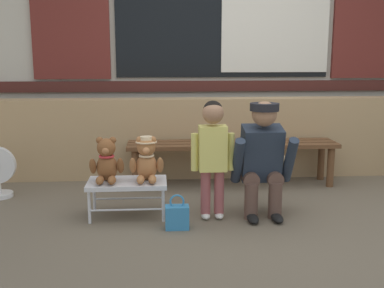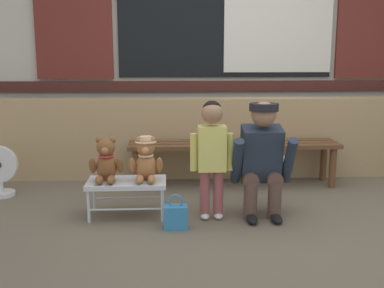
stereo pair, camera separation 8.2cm
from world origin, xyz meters
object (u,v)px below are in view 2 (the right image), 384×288
Objects in this scene: child_standing at (212,147)px; floor_fan at (0,172)px; small_display_bench at (127,185)px; teddy_bear_with_hat at (146,160)px; handbag_on_ground at (176,216)px; teddy_bear_plain at (106,161)px; wooden_bench_long at (234,149)px; adult_crouching at (263,159)px.

child_standing is 2.00× the size of floor_fan.
small_display_bench is 0.26m from teddy_bear_with_hat.
small_display_bench is 0.53m from handbag_on_ground.
wooden_bench_long is at bearing 37.11° from teddy_bear_plain.
floor_fan reaches higher than wooden_bench_long.
wooden_bench_long is 1.46m from teddy_bear_plain.
adult_crouching is at bearing -2.66° from small_display_bench.
teddy_bear_plain is 1.34× the size of handbag_on_ground.
child_standing is at bearing -6.27° from teddy_bear_plain.
wooden_bench_long is 1.34m from small_display_bench.
teddy_bear_with_hat is 0.95m from adult_crouching.
adult_crouching is (1.26, -0.05, 0.02)m from teddy_bear_plain.
small_display_bench is 0.25m from teddy_bear_plain.
floor_fan is (-1.07, 0.60, -0.23)m from teddy_bear_plain.
small_display_bench is at bearing 177.34° from adult_crouching.
child_standing is at bearing -107.90° from wooden_bench_long.
wooden_bench_long is 2.21× the size of adult_crouching.
floor_fan is at bearing 164.34° from adult_crouching.
teddy_bear_plain is at bearing 177.61° from adult_crouching.
adult_crouching reaches higher than teddy_bear_plain.
child_standing reaches higher than adult_crouching.
child_standing is (-0.31, -0.97, 0.22)m from wooden_bench_long.
floor_fan is at bearing 150.60° from handbag_on_ground.
wooden_bench_long is 2.19× the size of child_standing.
teddy_bear_plain is 0.76× the size of floor_fan.
small_display_bench is at bearing 141.65° from handbag_on_ground.
teddy_bear_plain is 1.27m from adult_crouching.
teddy_bear_with_hat is at bearing -133.79° from wooden_bench_long.
wooden_bench_long is at bearing 46.21° from teddy_bear_with_hat.
child_standing reaches higher than floor_fan.
adult_crouching is at bearing -15.66° from floor_fan.
teddy_bear_with_hat is 1.53m from floor_fan.
small_display_bench is (-1.00, -0.88, -0.11)m from wooden_bench_long.
small_display_bench is 0.67× the size of child_standing.
child_standing is at bearing 36.67° from handbag_on_ground.
adult_crouching reaches higher than wooden_bench_long.
adult_crouching is 3.49× the size of handbag_on_ground.
small_display_bench is at bearing -138.69° from wooden_bench_long.
child_standing is (0.69, -0.09, 0.33)m from small_display_bench.
handbag_on_ground is at bearing -117.06° from wooden_bench_long.
teddy_bear_plain is at bearing -179.87° from teddy_bear_with_hat.
wooden_bench_long is at bearing 7.11° from floor_fan.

